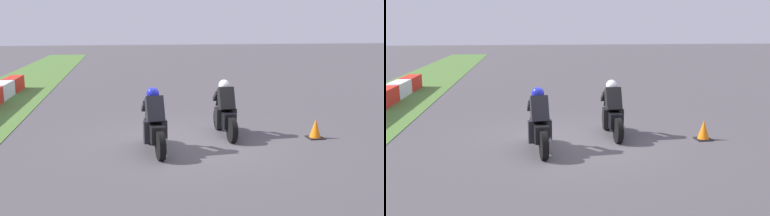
# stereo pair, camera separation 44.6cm
# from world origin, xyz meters

# --- Properties ---
(ground_plane) EXTENTS (120.00, 120.00, 0.00)m
(ground_plane) POSITION_xyz_m (0.00, 0.00, 0.00)
(ground_plane) COLOR #4D494D
(rider_lane_a) EXTENTS (2.04, 0.54, 1.51)m
(rider_lane_a) POSITION_xyz_m (0.49, -1.06, 0.62)
(rider_lane_a) COLOR black
(rider_lane_a) RESTS_ON ground_plane
(rider_lane_b) EXTENTS (2.04, 0.56, 1.51)m
(rider_lane_b) POSITION_xyz_m (-0.61, 0.94, 0.62)
(rider_lane_b) COLOR black
(rider_lane_b) RESTS_ON ground_plane
(traffic_cone) EXTENTS (0.40, 0.40, 0.51)m
(traffic_cone) POSITION_xyz_m (-0.20, -3.34, 0.24)
(traffic_cone) COLOR black
(traffic_cone) RESTS_ON ground_plane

